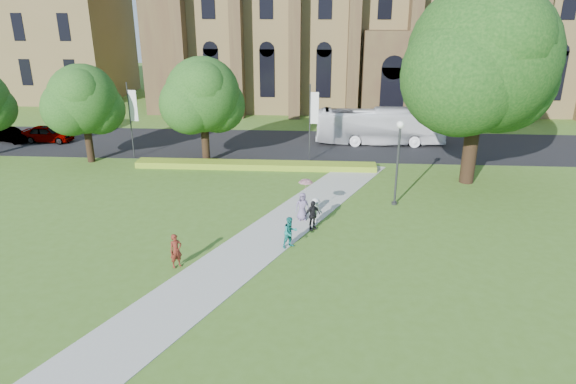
# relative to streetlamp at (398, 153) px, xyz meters

# --- Properties ---
(ground) EXTENTS (160.00, 160.00, 0.00)m
(ground) POSITION_rel_streetlamp_xyz_m (-7.50, -6.50, -3.30)
(ground) COLOR #46681F
(ground) RESTS_ON ground
(road) EXTENTS (160.00, 10.00, 0.02)m
(road) POSITION_rel_streetlamp_xyz_m (-7.50, 13.50, -3.29)
(road) COLOR black
(road) RESTS_ON ground
(footpath) EXTENTS (15.58, 28.54, 0.04)m
(footpath) POSITION_rel_streetlamp_xyz_m (-7.50, -5.50, -3.28)
(footpath) COLOR #B2B2A8
(footpath) RESTS_ON ground
(flower_hedge) EXTENTS (18.00, 1.40, 0.45)m
(flower_hedge) POSITION_rel_streetlamp_xyz_m (-9.50, 6.70, -3.07)
(flower_hedge) COLOR gold
(flower_hedge) RESTS_ON ground
(building_west) EXTENTS (22.00, 14.00, 18.30)m
(building_west) POSITION_rel_streetlamp_xyz_m (-41.50, 35.50, 5.91)
(building_west) COLOR brown
(building_west) RESTS_ON ground
(streetlamp) EXTENTS (0.44, 0.44, 5.24)m
(streetlamp) POSITION_rel_streetlamp_xyz_m (0.00, 0.00, 0.00)
(streetlamp) COLOR #38383D
(streetlamp) RESTS_ON ground
(large_tree) EXTENTS (9.60, 9.60, 13.20)m
(large_tree) POSITION_rel_streetlamp_xyz_m (5.50, 4.50, 5.07)
(large_tree) COLOR #332114
(large_tree) RESTS_ON ground
(street_tree_0) EXTENTS (5.20, 5.20, 7.50)m
(street_tree_0) POSITION_rel_streetlamp_xyz_m (-22.50, 7.50, 1.58)
(street_tree_0) COLOR #332114
(street_tree_0) RESTS_ON ground
(street_tree_1) EXTENTS (5.60, 5.60, 8.05)m
(street_tree_1) POSITION_rel_streetlamp_xyz_m (-13.50, 8.00, 1.93)
(street_tree_1) COLOR #332114
(street_tree_1) RESTS_ON ground
(banner_pole_0) EXTENTS (0.70, 0.10, 6.00)m
(banner_pole_0) POSITION_rel_streetlamp_xyz_m (-5.39, 8.70, 0.09)
(banner_pole_0) COLOR #38383D
(banner_pole_0) RESTS_ON ground
(banner_pole_1) EXTENTS (0.70, 0.10, 6.00)m
(banner_pole_1) POSITION_rel_streetlamp_xyz_m (-19.39, 8.70, 0.09)
(banner_pole_1) COLOR #38383D
(banner_pole_1) RESTS_ON ground
(tour_coach) EXTENTS (11.08, 2.71, 3.08)m
(tour_coach) POSITION_rel_streetlamp_xyz_m (0.43, 14.29, -1.74)
(tour_coach) COLOR white
(tour_coach) RESTS_ON road
(car_0) EXTENTS (4.45, 1.95, 1.49)m
(car_0) POSITION_rel_streetlamp_xyz_m (-28.76, 12.96, -2.53)
(car_0) COLOR gray
(car_0) RESTS_ON road
(car_1) EXTENTS (3.98, 2.47, 1.24)m
(car_1) POSITION_rel_streetlamp_xyz_m (-32.03, 12.69, -2.66)
(car_1) COLOR gray
(car_1) RESTS_ON road
(pedestrian_0) EXTENTS (0.72, 0.69, 1.66)m
(pedestrian_0) POSITION_rel_streetlamp_xyz_m (-11.28, -8.72, -2.43)
(pedestrian_0) COLOR #5F2115
(pedestrian_0) RESTS_ON footpath
(pedestrian_1) EXTENTS (1.01, 0.97, 1.65)m
(pedestrian_1) POSITION_rel_streetlamp_xyz_m (-6.07, -6.35, -2.43)
(pedestrian_1) COLOR #17736D
(pedestrian_1) RESTS_ON footpath
(pedestrian_2) EXTENTS (1.11, 1.08, 1.52)m
(pedestrian_2) POSITION_rel_streetlamp_xyz_m (-4.85, -3.31, -2.50)
(pedestrian_2) COLOR #BEBEBE
(pedestrian_2) RESTS_ON footpath
(pedestrian_3) EXTENTS (1.03, 0.88, 1.66)m
(pedestrian_3) POSITION_rel_streetlamp_xyz_m (-5.00, -4.06, -2.43)
(pedestrian_3) COLOR black
(pedestrian_3) RESTS_ON footpath
(pedestrian_4) EXTENTS (0.87, 0.63, 1.63)m
(pedestrian_4) POSITION_rel_streetlamp_xyz_m (-5.60, -2.82, -2.44)
(pedestrian_4) COLOR slate
(pedestrian_4) RESTS_ON footpath
(parasol) EXTENTS (1.03, 1.03, 0.71)m
(parasol) POSITION_rel_streetlamp_xyz_m (-5.42, -2.72, -1.27)
(parasol) COLOR #F0ACAA
(parasol) RESTS_ON pedestrian_4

